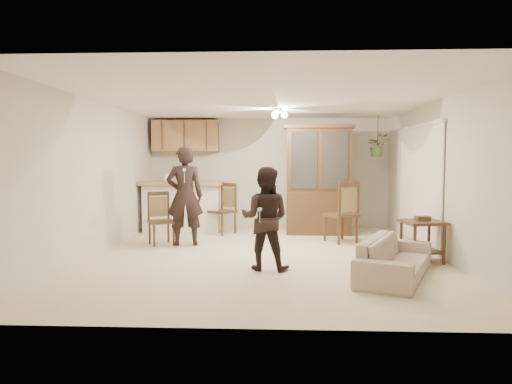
{
  "coord_description": "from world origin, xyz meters",
  "views": [
    {
      "loc": [
        0.17,
        -7.32,
        1.55
      ],
      "look_at": [
        -0.17,
        0.4,
        1.01
      ],
      "focal_mm": 32.0,
      "sensor_mm": 36.0,
      "label": 1
    }
  ],
  "objects_px": {
    "chair_bar": "(161,230)",
    "chair_hutch_left": "(222,220)",
    "china_hutch": "(318,181)",
    "chair_hutch_right": "(341,225)",
    "side_table": "(422,240)",
    "adult": "(185,196)",
    "sofa": "(395,250)",
    "child": "(265,222)"
  },
  "relations": [
    {
      "from": "chair_bar",
      "to": "chair_hutch_left",
      "type": "height_order",
      "value": "chair_hutch_left"
    },
    {
      "from": "china_hutch",
      "to": "chair_bar",
      "type": "height_order",
      "value": "china_hutch"
    },
    {
      "from": "chair_hutch_right",
      "to": "chair_hutch_left",
      "type": "bearing_deg",
      "value": -51.07
    },
    {
      "from": "china_hutch",
      "to": "chair_bar",
      "type": "xyz_separation_m",
      "value": [
        -2.98,
        -1.39,
        -0.85
      ]
    },
    {
      "from": "china_hutch",
      "to": "side_table",
      "type": "xyz_separation_m",
      "value": [
        1.34,
        -2.6,
        -0.79
      ]
    },
    {
      "from": "adult",
      "to": "chair_hutch_left",
      "type": "distance_m",
      "value": 1.53
    },
    {
      "from": "adult",
      "to": "china_hutch",
      "type": "bearing_deg",
      "value": -161.95
    },
    {
      "from": "china_hutch",
      "to": "sofa",
      "type": "bearing_deg",
      "value": -77.66
    },
    {
      "from": "china_hutch",
      "to": "adult",
      "type": "bearing_deg",
      "value": -149.62
    },
    {
      "from": "child",
      "to": "sofa",
      "type": "bearing_deg",
      "value": 178.48
    },
    {
      "from": "china_hutch",
      "to": "chair_bar",
      "type": "relative_size",
      "value": 2.35
    },
    {
      "from": "adult",
      "to": "child",
      "type": "xyz_separation_m",
      "value": [
        1.5,
        -1.78,
        -0.22
      ]
    },
    {
      "from": "chair_hutch_right",
      "to": "sofa",
      "type": "bearing_deg",
      "value": 66.97
    },
    {
      "from": "chair_bar",
      "to": "side_table",
      "type": "bearing_deg",
      "value": -44.4
    },
    {
      "from": "child",
      "to": "chair_hutch_right",
      "type": "distance_m",
      "value": 2.63
    },
    {
      "from": "side_table",
      "to": "chair_hutch_right",
      "type": "relative_size",
      "value": 0.6
    },
    {
      "from": "sofa",
      "to": "chair_bar",
      "type": "distance_m",
      "value": 4.26
    },
    {
      "from": "adult",
      "to": "china_hutch",
      "type": "height_order",
      "value": "china_hutch"
    },
    {
      "from": "adult",
      "to": "china_hutch",
      "type": "relative_size",
      "value": 0.8
    },
    {
      "from": "adult",
      "to": "chair_hutch_left",
      "type": "height_order",
      "value": "adult"
    },
    {
      "from": "china_hutch",
      "to": "chair_hutch_left",
      "type": "relative_size",
      "value": 2.12
    },
    {
      "from": "china_hutch",
      "to": "chair_hutch_right",
      "type": "bearing_deg",
      "value": -69.44
    },
    {
      "from": "sofa",
      "to": "child",
      "type": "relative_size",
      "value": 1.39
    },
    {
      "from": "child",
      "to": "chair_hutch_right",
      "type": "xyz_separation_m",
      "value": [
        1.38,
        2.22,
        -0.35
      ]
    },
    {
      "from": "chair_bar",
      "to": "chair_hutch_left",
      "type": "xyz_separation_m",
      "value": [
        0.96,
        1.29,
        0.03
      ]
    },
    {
      "from": "sofa",
      "to": "adult",
      "type": "bearing_deg",
      "value": 81.2
    },
    {
      "from": "chair_hutch_left",
      "to": "china_hutch",
      "type": "bearing_deg",
      "value": 40.57
    },
    {
      "from": "adult",
      "to": "chair_bar",
      "type": "xyz_separation_m",
      "value": [
        -0.44,
        0.02,
        -0.63
      ]
    },
    {
      "from": "child",
      "to": "chair_hutch_left",
      "type": "height_order",
      "value": "child"
    },
    {
      "from": "child",
      "to": "chair_bar",
      "type": "height_order",
      "value": "child"
    },
    {
      "from": "sofa",
      "to": "adult",
      "type": "xyz_separation_m",
      "value": [
        -3.22,
        2.15,
        0.53
      ]
    },
    {
      "from": "child",
      "to": "china_hutch",
      "type": "xyz_separation_m",
      "value": [
        1.04,
        3.18,
        0.44
      ]
    },
    {
      "from": "child",
      "to": "chair_bar",
      "type": "bearing_deg",
      "value": -32.32
    },
    {
      "from": "side_table",
      "to": "chair_hutch_left",
      "type": "xyz_separation_m",
      "value": [
        -3.35,
        2.5,
        -0.03
      ]
    },
    {
      "from": "child",
      "to": "chair_hutch_left",
      "type": "bearing_deg",
      "value": -61.92
    },
    {
      "from": "side_table",
      "to": "chair_bar",
      "type": "relative_size",
      "value": 0.73
    },
    {
      "from": "adult",
      "to": "chair_bar",
      "type": "distance_m",
      "value": 0.77
    },
    {
      "from": "china_hutch",
      "to": "chair_hutch_left",
      "type": "distance_m",
      "value": 2.18
    },
    {
      "from": "chair_hutch_left",
      "to": "chair_hutch_right",
      "type": "relative_size",
      "value": 0.92
    },
    {
      "from": "sofa",
      "to": "child",
      "type": "bearing_deg",
      "value": 102.81
    },
    {
      "from": "china_hutch",
      "to": "chair_hutch_left",
      "type": "bearing_deg",
      "value": -175.87
    },
    {
      "from": "child",
      "to": "side_table",
      "type": "distance_m",
      "value": 2.47
    }
  ]
}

